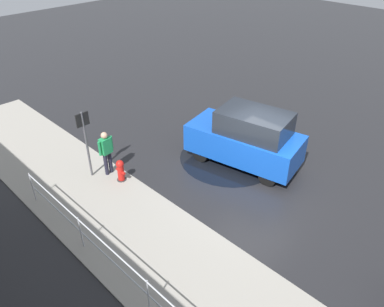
# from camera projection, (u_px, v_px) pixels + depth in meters

# --- Properties ---
(ground_plane) EXTENTS (60.00, 60.00, 0.00)m
(ground_plane) POSITION_uv_depth(u_px,v_px,m) (256.00, 184.00, 12.29)
(ground_plane) COLOR black
(kerb_strip) EXTENTS (24.00, 3.20, 0.04)m
(kerb_strip) POSITION_uv_depth(u_px,v_px,m) (160.00, 253.00, 9.77)
(kerb_strip) COLOR gray
(kerb_strip) RESTS_ON ground
(moving_hatchback) EXTENTS (4.15, 2.42, 2.06)m
(moving_hatchback) POSITION_uv_depth(u_px,v_px,m) (246.00, 138.00, 12.80)
(moving_hatchback) COLOR blue
(moving_hatchback) RESTS_ON ground
(fire_hydrant) EXTENTS (0.42, 0.31, 0.80)m
(fire_hydrant) POSITION_uv_depth(u_px,v_px,m) (121.00, 171.00, 12.24)
(fire_hydrant) COLOR red
(fire_hydrant) RESTS_ON ground
(pedestrian) EXTENTS (0.27, 0.57, 1.62)m
(pedestrian) POSITION_uv_depth(u_px,v_px,m) (106.00, 150.00, 12.28)
(pedestrian) COLOR #1E8C4C
(pedestrian) RESTS_ON ground
(metal_railing) EXTENTS (10.95, 0.04, 1.05)m
(metal_railing) POSITION_uv_depth(u_px,v_px,m) (148.00, 290.00, 7.97)
(metal_railing) COLOR #B7BABF
(metal_railing) RESTS_ON ground
(sign_post) EXTENTS (0.07, 0.44, 2.40)m
(sign_post) POSITION_uv_depth(u_px,v_px,m) (85.00, 136.00, 11.83)
(sign_post) COLOR #4C4C51
(sign_post) RESTS_ON ground
(puddle_patch) EXTENTS (3.57, 3.57, 0.01)m
(puddle_patch) POSITION_uv_depth(u_px,v_px,m) (229.00, 158.00, 13.63)
(puddle_patch) COLOR black
(puddle_patch) RESTS_ON ground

